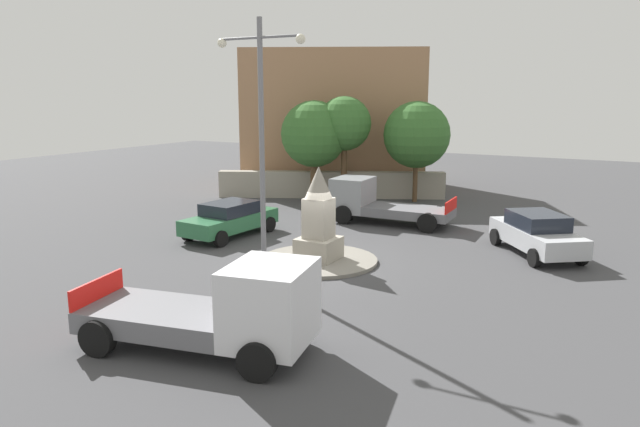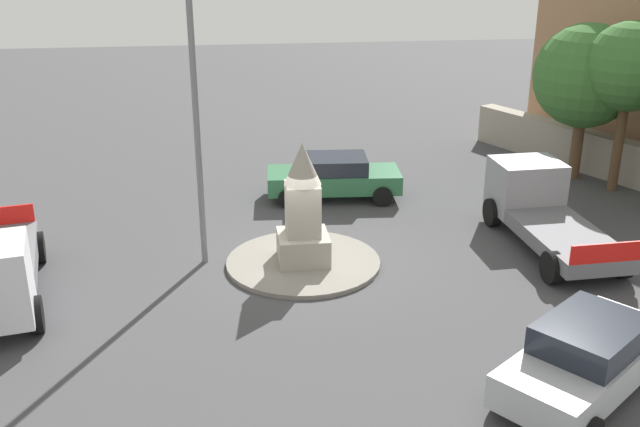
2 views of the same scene
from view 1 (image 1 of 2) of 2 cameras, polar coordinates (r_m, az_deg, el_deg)
ground_plane at (r=20.49m, az=-0.13°, el=-4.73°), size 80.00×80.00×0.00m
traffic_island at (r=20.48m, az=-0.13°, el=-4.57°), size 4.09×4.09×0.12m
monument at (r=20.12m, az=-0.13°, el=-0.58°), size 1.32×1.32×3.23m
streetlamp at (r=17.76m, az=-5.71°, el=8.23°), size 3.03×0.28×7.93m
car_silver_passing at (r=22.68m, az=20.32°, el=-1.80°), size 3.95×4.44×1.54m
car_green_parked_left at (r=24.27m, az=-8.75°, el=-0.48°), size 2.19×4.43×1.42m
truck_white_near_island at (r=13.39m, az=-9.20°, el=-9.32°), size 5.64×3.14×2.16m
truck_grey_parked_right at (r=26.71m, az=5.43°, el=1.10°), size 5.47×2.39×1.99m
stone_boundary_wall at (r=33.04m, az=1.10°, el=2.83°), size 11.71×6.16×1.48m
corner_building at (r=37.25m, az=1.35°, el=9.12°), size 12.45×10.25×8.36m
tree_near_wall at (r=31.68m, az=2.37°, el=8.67°), size 2.90×2.90×5.65m
tree_mid_cluster at (r=31.78m, az=-0.58°, el=7.71°), size 3.57×3.57×5.43m
tree_far_corner at (r=31.91m, az=9.38°, el=7.55°), size 3.56×3.56×5.39m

